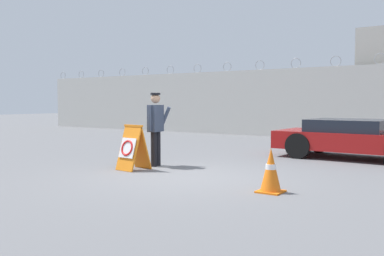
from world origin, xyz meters
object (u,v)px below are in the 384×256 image
barricade_sign (132,147)px  parked_car_rear_sedan (354,138)px  security_guard (156,125)px  traffic_cone_near (271,170)px

barricade_sign → parked_car_rear_sedan: (3.83, 4.99, 0.06)m
barricade_sign → security_guard: 0.92m
traffic_cone_near → parked_car_rear_sedan: size_ratio=0.18×
security_guard → parked_car_rear_sedan: bearing=-48.9°
traffic_cone_near → parked_car_rear_sedan: (0.10, 5.52, 0.19)m
barricade_sign → traffic_cone_near: size_ratio=1.35×
traffic_cone_near → parked_car_rear_sedan: parked_car_rear_sedan is taller
barricade_sign → security_guard: size_ratio=0.59×
security_guard → traffic_cone_near: security_guard is taller
security_guard → traffic_cone_near: 3.92m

